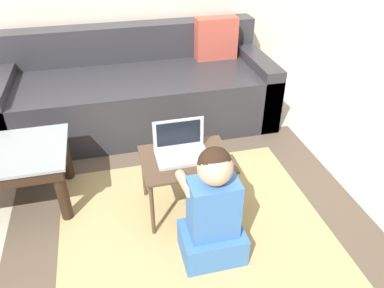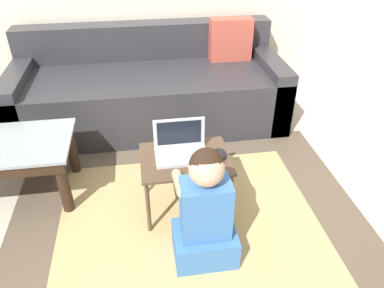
{
  "view_description": "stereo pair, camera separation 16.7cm",
  "coord_description": "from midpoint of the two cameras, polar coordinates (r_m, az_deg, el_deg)",
  "views": [
    {
      "loc": [
        -0.49,
        -1.62,
        1.66
      ],
      "look_at": [
        -0.05,
        0.18,
        0.45
      ],
      "focal_mm": 35.0,
      "sensor_mm": 36.0,
      "label": 1
    },
    {
      "loc": [
        -0.33,
        -1.65,
        1.66
      ],
      "look_at": [
        -0.05,
        0.18,
        0.45
      ],
      "focal_mm": 35.0,
      "sensor_mm": 36.0,
      "label": 2
    }
  ],
  "objects": [
    {
      "name": "ground_plane",
      "position": [
        2.37,
        0.14,
        -11.31
      ],
      "size": [
        16.0,
        16.0,
        0.0
      ],
      "primitive_type": "plane",
      "color": "beige"
    },
    {
      "name": "area_rug",
      "position": [
        2.3,
        -1.78,
        -12.9
      ],
      "size": [
        2.18,
        1.97,
        0.01
      ],
      "color": "brown",
      "rests_on": "ground_plane"
    },
    {
      "name": "couch",
      "position": [
        3.27,
        -9.58,
        7.92
      ],
      "size": [
        2.22,
        0.92,
        0.82
      ],
      "color": "#2D2D33",
      "rests_on": "ground_plane"
    },
    {
      "name": "laptop_desk",
      "position": [
        2.22,
        -3.05,
        -3.21
      ],
      "size": [
        0.53,
        0.4,
        0.39
      ],
      "color": "#4C3828",
      "rests_on": "ground_plane"
    },
    {
      "name": "laptop",
      "position": [
        2.2,
        -3.81,
        -1.07
      ],
      "size": [
        0.31,
        0.2,
        0.21
      ],
      "color": "#B7BCC6",
      "rests_on": "laptop_desk"
    },
    {
      "name": "computer_mouse",
      "position": [
        2.21,
        2.18,
        -1.34
      ],
      "size": [
        0.07,
        0.11,
        0.04
      ],
      "color": "black",
      "rests_on": "laptop_desk"
    },
    {
      "name": "person_seated",
      "position": [
        1.95,
        0.71,
        -10.34
      ],
      "size": [
        0.33,
        0.4,
        0.7
      ],
      "color": "#3D70B2",
      "rests_on": "ground_plane"
    }
  ]
}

